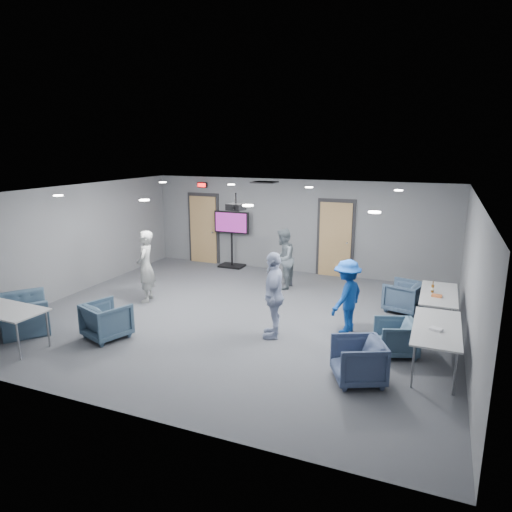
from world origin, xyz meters
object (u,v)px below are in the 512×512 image
at_px(chair_front_a, 107,320).
at_px(bottle_right, 433,288).
at_px(person_a, 146,266).
at_px(person_d, 347,296).
at_px(chair_right_c, 358,361).
at_px(chair_right_a, 403,297).
at_px(table_right_b, 437,329).
at_px(person_c, 274,295).
at_px(tv_stand, 232,236).
at_px(table_right_a, 439,295).
at_px(chair_right_b, 396,338).
at_px(person_b, 283,259).
at_px(chair_front_b, 21,314).
at_px(projector, 236,207).

xyz_separation_m(chair_front_a, bottle_right, (5.76, 2.97, 0.46)).
distance_m(person_a, chair_front_a, 2.24).
xyz_separation_m(person_d, chair_right_c, (0.58, -1.91, -0.39)).
relative_size(person_a, chair_right_a, 2.24).
height_order(chair_front_a, table_right_b, table_right_b).
xyz_separation_m(person_c, tv_stand, (-3.00, 4.47, 0.12)).
height_order(chair_right_a, table_right_a, table_right_a).
relative_size(person_c, chair_right_b, 2.45).
bearing_deg(person_b, tv_stand, -125.67).
height_order(person_c, table_right_b, person_c).
height_order(chair_right_c, chair_front_b, chair_front_b).
relative_size(person_a, chair_front_a, 2.19).
distance_m(person_d, table_right_a, 1.92).
distance_m(chair_right_b, table_right_b, 0.80).
height_order(table_right_b, tv_stand, tv_stand).
bearing_deg(chair_right_c, person_c, -147.35).
bearing_deg(chair_right_c, person_a, -135.41).
xyz_separation_m(chair_right_b, bottle_right, (0.52, 1.61, 0.50)).
bearing_deg(chair_right_b, table_right_a, 137.86).
relative_size(chair_front_b, table_right_a, 0.65).
relative_size(chair_right_c, table_right_b, 0.43).
distance_m(person_a, chair_right_c, 5.73).
height_order(person_a, bottle_right, person_a).
bearing_deg(projector, person_b, 93.39).
relative_size(person_b, chair_front_a, 2.03).
relative_size(table_right_b, tv_stand, 1.05).
bearing_deg(table_right_a, tv_stand, 64.93).
bearing_deg(person_a, person_c, 55.01).
xyz_separation_m(chair_right_a, bottle_right, (0.59, -0.70, 0.47)).
relative_size(person_d, table_right_a, 0.88).
height_order(person_c, table_right_a, person_c).
height_order(chair_right_b, bottle_right, bottle_right).
relative_size(person_b, chair_right_a, 2.07).
bearing_deg(chair_right_c, person_b, -172.28).
bearing_deg(table_right_a, chair_right_a, 45.76).
distance_m(person_c, chair_right_c, 2.22).
height_order(chair_right_b, table_right_a, table_right_a).
height_order(chair_right_b, chair_front_a, chair_front_a).
xyz_separation_m(person_a, table_right_a, (6.46, 0.87, -0.17)).
relative_size(chair_right_a, chair_front_b, 0.69).
height_order(person_c, person_d, person_c).
distance_m(person_d, chair_right_c, 2.03).
distance_m(person_c, tv_stand, 5.38).
xyz_separation_m(person_d, table_right_a, (1.68, 0.94, -0.06)).
relative_size(chair_right_c, chair_front_a, 0.98).
xyz_separation_m(person_b, chair_right_b, (3.13, -2.90, -0.47)).
xyz_separation_m(table_right_a, bottle_right, (-0.13, -0.00, 0.13)).
distance_m(chair_front_b, tv_stand, 6.42).
relative_size(chair_front_b, projector, 2.91).
xyz_separation_m(person_b, table_right_a, (3.78, -1.29, -0.11)).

